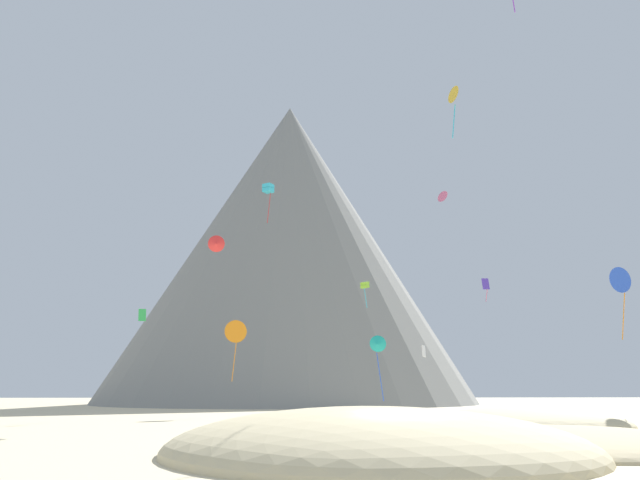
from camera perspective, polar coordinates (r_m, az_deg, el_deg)
name	(u,v)px	position (r m, az deg, el deg)	size (l,w,h in m)	color
ground_plane	(400,464)	(25.27, 7.18, -19.33)	(400.00, 400.00, 0.00)	beige
dune_foreground_left	(565,446)	(35.35, 21.08, -16.82)	(15.05, 17.49, 1.81)	#C6B284
dune_foreground_right	(522,427)	(51.15, 17.63, -15.71)	(14.33, 17.84, 2.98)	beige
dune_midground	(373,454)	(28.93, 4.79, -18.60)	(20.12, 18.15, 4.02)	beige
bush_mid_center	(389,465)	(21.19, 6.22, -19.45)	(1.24, 1.24, 0.81)	#568442
bush_near_left	(354,421)	(48.28, 3.02, -15.88)	(2.41, 2.41, 0.98)	#568442
bush_near_right	(510,452)	(27.57, 16.70, -17.72)	(1.53, 1.53, 0.64)	#568442
bush_low_patch	(346,424)	(45.40, 2.33, -16.13)	(1.44, 1.44, 0.86)	#568442
rock_massif	(288,252)	(133.38, -2.93, -1.12)	(104.73, 104.73, 63.25)	gray
kite_teal_low	(378,345)	(57.99, 5.19, -9.38)	(1.63, 1.06, 5.75)	teal
kite_indigo_mid	(486,285)	(81.03, 14.63, -3.93)	(1.10, 0.50, 2.93)	#5138B2
kite_green_low	(142,315)	(64.17, -15.64, -6.49)	(0.63, 0.67, 1.21)	green
kite_lime_mid	(365,285)	(81.48, 4.05, -4.08)	(1.24, 1.25, 3.41)	#8CD133
kite_blue_low	(620,281)	(64.98, 25.28, -3.34)	(2.39, 0.78, 6.67)	blue
kite_rainbow_high	(443,197)	(87.57, 10.99, 3.82)	(1.64, 1.79, 1.67)	#E5668C
kite_white_low	(424,351)	(73.80, 9.29, -9.80)	(0.52, 0.75, 1.36)	white
kite_red_mid	(216,244)	(55.47, -9.29, -0.33)	(1.48, 0.76, 1.49)	red
kite_gold_high	(454,96)	(55.52, 11.94, 12.52)	(0.92, 1.55, 4.73)	gold
kite_cyan_high	(268,189)	(88.30, -4.66, 4.61)	(1.69, 1.69, 5.60)	#33BCDB
kite_orange_low	(235,332)	(68.63, -7.59, -8.17)	(2.39, 0.98, 6.38)	orange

